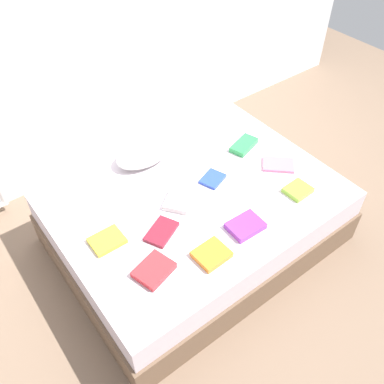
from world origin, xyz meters
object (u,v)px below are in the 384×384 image
(pillow, at_px, (144,154))
(textbook_white, at_px, (179,201))
(textbook_orange, at_px, (212,254))
(textbook_maroon, at_px, (162,232))
(textbook_blue, at_px, (213,179))
(bed, at_px, (196,218))
(textbook_red, at_px, (154,270))
(textbook_pink, at_px, (278,165))
(textbook_purple, at_px, (245,226))
(textbook_green, at_px, (244,145))
(textbook_lime, at_px, (298,190))
(textbook_yellow, at_px, (107,240))

(pillow, distance_m, textbook_white, 0.54)
(textbook_orange, bearing_deg, textbook_maroon, 109.86)
(textbook_blue, relative_size, textbook_orange, 0.86)
(bed, bearing_deg, textbook_blue, 12.81)
(textbook_orange, relative_size, textbook_red, 0.92)
(pillow, bearing_deg, textbook_pink, -40.90)
(textbook_pink, xyz_separation_m, textbook_purple, (-0.62, -0.31, 0.01))
(textbook_white, distance_m, textbook_green, 0.80)
(textbook_lime, height_order, textbook_orange, textbook_orange)
(pillow, height_order, textbook_pink, pillow)
(pillow, relative_size, textbook_white, 2.38)
(textbook_white, xyz_separation_m, textbook_green, (0.78, 0.19, 0.00))
(textbook_white, bearing_deg, textbook_blue, -29.57)
(textbook_blue, distance_m, textbook_maroon, 0.61)
(pillow, xyz_separation_m, textbook_blue, (0.28, -0.49, -0.06))
(textbook_maroon, bearing_deg, textbook_orange, -93.84)
(bed, bearing_deg, textbook_lime, -35.61)
(textbook_lime, bearing_deg, textbook_yellow, 159.15)
(textbook_orange, bearing_deg, bed, 59.61)
(textbook_purple, relative_size, textbook_green, 0.94)
(textbook_lime, distance_m, textbook_orange, 0.85)
(textbook_lime, height_order, textbook_purple, textbook_purple)
(textbook_white, bearing_deg, textbook_pink, -46.01)
(textbook_pink, relative_size, textbook_green, 0.96)
(textbook_yellow, height_order, textbook_pink, textbook_yellow)
(textbook_lime, xyz_separation_m, textbook_purple, (-0.53, -0.02, 0.00))
(textbook_pink, bearing_deg, textbook_red, -126.56)
(pillow, height_order, textbook_purple, pillow)
(textbook_purple, xyz_separation_m, textbook_green, (0.56, 0.63, 0.00))
(textbook_green, bearing_deg, textbook_white, 176.40)
(textbook_lime, bearing_deg, textbook_red, 174.82)
(textbook_orange, xyz_separation_m, textbook_green, (0.89, 0.68, 0.00))
(textbook_yellow, bearing_deg, textbook_white, -0.39)
(textbook_green, bearing_deg, textbook_pink, -97.58)
(textbook_orange, bearing_deg, textbook_yellow, 130.40)
(textbook_pink, bearing_deg, textbook_blue, -156.68)
(textbook_purple, bearing_deg, textbook_orange, -170.73)
(textbook_lime, bearing_deg, textbook_maroon, 161.70)
(textbook_white, distance_m, textbook_orange, 0.50)
(bed, bearing_deg, textbook_red, -148.46)
(textbook_green, bearing_deg, textbook_purple, -148.90)
(textbook_blue, distance_m, textbook_red, 0.89)
(textbook_pink, bearing_deg, textbook_lime, -65.10)
(textbook_yellow, bearing_deg, textbook_blue, 2.49)
(bed, height_order, textbook_yellow, textbook_yellow)
(bed, relative_size, textbook_orange, 9.80)
(textbook_white, relative_size, textbook_purple, 0.84)
(textbook_lime, height_order, textbook_maroon, textbook_lime)
(textbook_maroon, relative_size, textbook_green, 0.94)
(textbook_white, bearing_deg, textbook_lime, -66.23)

